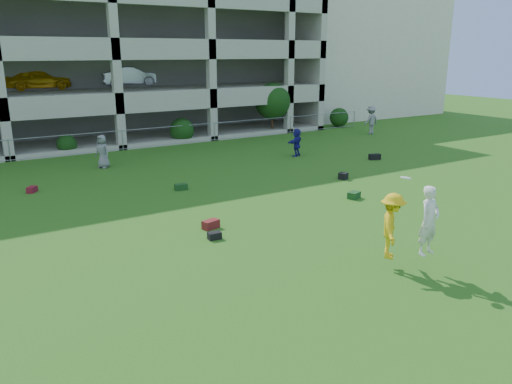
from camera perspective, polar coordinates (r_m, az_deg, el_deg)
ground at (r=13.94m, az=9.45°, el=-7.93°), size 100.00×100.00×0.00m
stucco_building at (r=49.02m, az=8.51°, el=14.93°), size 16.00×14.00×10.00m
bystander_c at (r=25.74m, az=-17.14°, el=4.46°), size 0.86×0.96×1.64m
bystander_d at (r=27.55m, az=4.66°, el=5.68°), size 1.46×1.06×1.52m
bystander_f at (r=35.93m, az=13.00°, el=8.01°), size 1.31×0.83×1.94m
bag_red_a at (r=16.30m, az=-5.19°, el=-3.70°), size 0.61×0.43×0.28m
bag_black_b at (r=15.40m, az=-4.77°, el=-4.99°), size 0.42×0.28×0.22m
bag_green_c at (r=19.92m, az=11.14°, el=-0.35°), size 0.59×0.51×0.26m
crate_d at (r=22.82m, az=9.93°, el=1.81°), size 0.45×0.45×0.30m
bag_black_e at (r=27.39m, az=13.41°, el=3.94°), size 0.66×0.48×0.30m
bag_red_f at (r=22.34m, az=-24.24°, el=0.26°), size 0.49×0.53×0.24m
bag_green_g at (r=20.98m, az=-8.57°, el=0.58°), size 0.53×0.36×0.25m
frisbee_contest at (r=13.43m, az=16.39°, el=-3.58°), size 1.57×1.56×2.23m
parking_garage at (r=38.17m, az=-19.65°, el=15.56°), size 30.00×14.00×12.00m
fence at (r=30.16m, az=-15.00°, el=5.78°), size 36.06×0.06×1.20m
shrub_row at (r=32.28m, az=-7.63°, el=8.41°), size 34.38×2.52×3.50m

